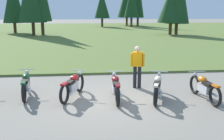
{
  "coord_description": "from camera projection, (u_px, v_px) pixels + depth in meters",
  "views": [
    {
      "loc": [
        -0.98,
        -9.14,
        3.1
      ],
      "look_at": [
        0.0,
        0.6,
        0.9
      ],
      "focal_mm": 44.3,
      "sensor_mm": 36.0,
      "label": 1
    }
  ],
  "objects": [
    {
      "name": "motorcycle_british_green",
      "position": [
        26.0,
        84.0,
        9.85
      ],
      "size": [
        0.62,
        2.1,
        0.88
      ],
      "color": "black",
      "rests_on": "ground"
    },
    {
      "name": "ground_plane",
      "position": [
        114.0,
        99.0,
        9.65
      ],
      "size": [
        140.0,
        140.0,
        0.0
      ],
      "primitive_type": "plane",
      "color": "gray"
    },
    {
      "name": "grass_moorland",
      "position": [
        92.0,
        33.0,
        34.53
      ],
      "size": [
        80.0,
        44.0,
        0.1
      ],
      "primitive_type": "cube",
      "color": "#5B7033",
      "rests_on": "ground"
    },
    {
      "name": "motorcycle_cream",
      "position": [
        158.0,
        87.0,
        9.52
      ],
      "size": [
        0.89,
        2.01,
        0.88
      ],
      "color": "black",
      "rests_on": "ground"
    },
    {
      "name": "rider_near_row_end",
      "position": [
        137.0,
        64.0,
        10.78
      ],
      "size": [
        0.53,
        0.32,
        1.67
      ],
      "color": "black",
      "rests_on": "ground"
    },
    {
      "name": "motorcycle_red",
      "position": [
        73.0,
        86.0,
        9.7
      ],
      "size": [
        0.91,
        2.01,
        0.88
      ],
      "color": "black",
      "rests_on": "ground"
    },
    {
      "name": "motorcycle_orange",
      "position": [
        204.0,
        87.0,
        9.49
      ],
      "size": [
        0.62,
        2.1,
        0.88
      ],
      "color": "black",
      "rests_on": "ground"
    },
    {
      "name": "motorcycle_maroon",
      "position": [
        116.0,
        87.0,
        9.51
      ],
      "size": [
        0.62,
        2.1,
        0.88
      ],
      "color": "black",
      "rests_on": "ground"
    }
  ]
}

